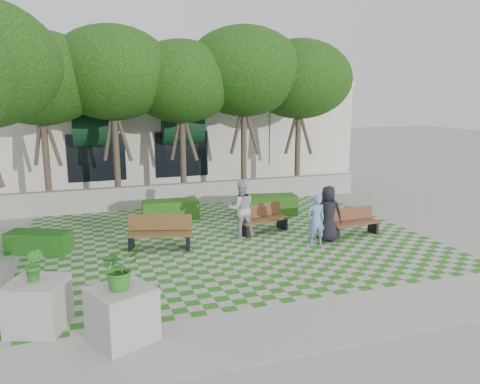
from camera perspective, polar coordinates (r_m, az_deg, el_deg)
name	(u,v)px	position (r m, az deg, el deg)	size (l,w,h in m)	color
ground	(241,250)	(13.72, 0.09, -7.08)	(90.00, 90.00, 0.00)	gray
lawn	(230,240)	(14.62, -1.21, -5.87)	(12.00, 12.00, 0.00)	#2B721E
sidewalk_south	(319,322)	(9.74, 9.58, -15.37)	(16.00, 2.00, 0.01)	#9E9B93
retaining_wall	(191,194)	(19.36, -5.98, -0.20)	(15.00, 0.36, 0.90)	#9E9B93
bench_east	(353,222)	(15.51, 13.66, -3.58)	(1.68, 0.63, 0.87)	brown
bench_mid	(262,219)	(15.37, 2.74, -3.32)	(1.82, 0.99, 0.91)	brown
bench_west	(160,233)	(13.93, -9.75, -4.93)	(1.95, 1.11, 0.97)	brown
hedge_midright	(268,205)	(17.60, 3.40, -1.61)	(2.13, 0.85, 0.75)	#215115
hedge_midleft	(171,210)	(17.14, -8.46, -2.16)	(2.00, 0.80, 0.70)	#225216
hedge_west	(39,242)	(14.57, -23.29, -5.66)	(1.77, 0.71, 0.62)	#174A13
planter_front	(121,303)	(8.96, -14.25, -12.95)	(1.34, 1.34, 1.80)	#9E9B93
planter_back	(38,303)	(9.93, -23.43, -12.26)	(1.27, 1.27, 1.63)	#9E9B93
person_blue	(316,220)	(14.13, 9.24, -3.36)	(0.57, 0.37, 1.56)	#7392D2
person_dark	(328,214)	(14.55, 10.67, -2.62)	(0.85, 0.55, 1.74)	black
person_white	(241,208)	(14.86, 0.13, -1.99)	(0.87, 0.68, 1.80)	silver
tree_row	(141,75)	(18.39, -11.93, 13.82)	(17.70, 13.40, 7.41)	#47382B
building	(174,130)	(26.92, -8.02, 7.52)	(18.00, 8.92, 5.15)	silver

